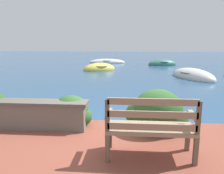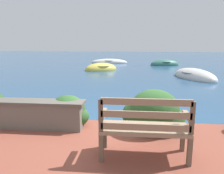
# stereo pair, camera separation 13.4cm
# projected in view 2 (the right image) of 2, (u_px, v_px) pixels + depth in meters

# --- Properties ---
(ground_plane) EXTENTS (80.00, 80.00, 0.00)m
(ground_plane) POSITION_uv_depth(u_px,v_px,m) (115.00, 130.00, 4.70)
(ground_plane) COLOR navy
(park_bench) EXTENTS (1.27, 0.48, 0.93)m
(park_bench) POSITION_uv_depth(u_px,v_px,m) (145.00, 126.00, 3.08)
(park_bench) COLOR brown
(park_bench) RESTS_ON patio_terrace
(stone_wall) EXTENTS (1.95, 0.39, 0.55)m
(stone_wall) POSITION_uv_depth(u_px,v_px,m) (35.00, 114.00, 4.24)
(stone_wall) COLOR #666056
(stone_wall) RESTS_ON patio_terrace
(hedge_clump_left) EXTENTS (0.90, 0.65, 0.61)m
(hedge_clump_left) POSITION_uv_depth(u_px,v_px,m) (67.00, 112.00, 4.38)
(hedge_clump_left) COLOR #2D5628
(hedge_clump_left) RESTS_ON patio_terrace
(hedge_clump_centre) EXTENTS (1.16, 0.84, 0.79)m
(hedge_clump_centre) POSITION_uv_depth(u_px,v_px,m) (153.00, 113.00, 4.09)
(hedge_clump_centre) COLOR #2D5628
(hedge_clump_centre) RESTS_ON patio_terrace
(rowboat_nearest) EXTENTS (2.37, 3.31, 0.90)m
(rowboat_nearest) POSITION_uv_depth(u_px,v_px,m) (194.00, 77.00, 11.46)
(rowboat_nearest) COLOR silver
(rowboat_nearest) RESTS_ON ground_plane
(rowboat_mid) EXTENTS (2.55, 2.24, 0.87)m
(rowboat_mid) POSITION_uv_depth(u_px,v_px,m) (101.00, 69.00, 14.77)
(rowboat_mid) COLOR #DBC64C
(rowboat_mid) RESTS_ON ground_plane
(rowboat_far) EXTENTS (2.55, 1.60, 0.85)m
(rowboat_far) POSITION_uv_depth(u_px,v_px,m) (165.00, 64.00, 17.85)
(rowboat_far) COLOR #336B5B
(rowboat_far) RESTS_ON ground_plane
(rowboat_outer) EXTENTS (3.30, 1.22, 0.66)m
(rowboat_outer) POSITION_uv_depth(u_px,v_px,m) (109.00, 62.00, 19.92)
(rowboat_outer) COLOR silver
(rowboat_outer) RESTS_ON ground_plane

